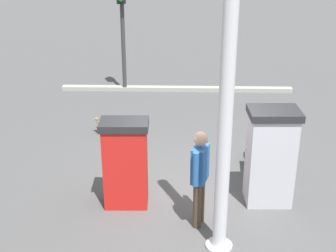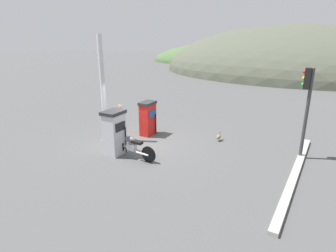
{
  "view_description": "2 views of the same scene",
  "coord_description": "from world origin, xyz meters",
  "px_view_note": "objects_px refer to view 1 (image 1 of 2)",
  "views": [
    {
      "loc": [
        -7.09,
        0.78,
        4.29
      ],
      "look_at": [
        0.41,
        0.48,
        1.19
      ],
      "focal_mm": 49.03,
      "sensor_mm": 36.0,
      "label": 1
    },
    {
      "loc": [
        6.16,
        -9.28,
        4.37
      ],
      "look_at": [
        1.17,
        0.53,
        0.82
      ],
      "focal_mm": 30.28,
      "sensor_mm": 36.0,
      "label": 2
    }
  ],
  "objects_px": {
    "wandering_duck": "(103,126)",
    "fuel_pump_near": "(270,156)",
    "roadside_traffic_light": "(122,14)",
    "motorcycle_near_pump": "(257,158)",
    "fuel_pump_far": "(125,163)",
    "canopy_support_pole": "(226,113)",
    "attendant_person": "(200,173)"
  },
  "relations": [
    {
      "from": "attendant_person",
      "to": "roadside_traffic_light",
      "type": "distance_m",
      "value": 7.22
    },
    {
      "from": "motorcycle_near_pump",
      "to": "roadside_traffic_light",
      "type": "height_order",
      "value": "roadside_traffic_light"
    },
    {
      "from": "fuel_pump_near",
      "to": "roadside_traffic_light",
      "type": "height_order",
      "value": "roadside_traffic_light"
    },
    {
      "from": "motorcycle_near_pump",
      "to": "wandering_duck",
      "type": "distance_m",
      "value": 3.93
    },
    {
      "from": "motorcycle_near_pump",
      "to": "canopy_support_pole",
      "type": "relative_size",
      "value": 0.47
    },
    {
      "from": "fuel_pump_near",
      "to": "attendant_person",
      "type": "distance_m",
      "value": 1.42
    },
    {
      "from": "fuel_pump_near",
      "to": "canopy_support_pole",
      "type": "xyz_separation_m",
      "value": [
        -1.26,
        1.02,
        1.27
      ]
    },
    {
      "from": "fuel_pump_far",
      "to": "motorcycle_near_pump",
      "type": "relative_size",
      "value": 0.74
    },
    {
      "from": "fuel_pump_near",
      "to": "attendant_person",
      "type": "bearing_deg",
      "value": 117.14
    },
    {
      "from": "fuel_pump_near",
      "to": "roadside_traffic_light",
      "type": "xyz_separation_m",
      "value": [
        6.28,
        2.78,
        1.41
      ]
    },
    {
      "from": "motorcycle_near_pump",
      "to": "wandering_duck",
      "type": "relative_size",
      "value": 5.13
    },
    {
      "from": "attendant_person",
      "to": "canopy_support_pole",
      "type": "distance_m",
      "value": 1.39
    },
    {
      "from": "fuel_pump_far",
      "to": "attendant_person",
      "type": "distance_m",
      "value": 1.35
    },
    {
      "from": "fuel_pump_near",
      "to": "motorcycle_near_pump",
      "type": "relative_size",
      "value": 0.82
    },
    {
      "from": "wandering_duck",
      "to": "canopy_support_pole",
      "type": "distance_m",
      "value": 5.24
    },
    {
      "from": "fuel_pump_far",
      "to": "motorcycle_near_pump",
      "type": "distance_m",
      "value": 2.55
    },
    {
      "from": "fuel_pump_near",
      "to": "canopy_support_pole",
      "type": "relative_size",
      "value": 0.39
    },
    {
      "from": "roadside_traffic_light",
      "to": "wandering_duck",
      "type": "bearing_deg",
      "value": 173.38
    },
    {
      "from": "roadside_traffic_light",
      "to": "motorcycle_near_pump",
      "type": "bearing_deg",
      "value": -153.54
    },
    {
      "from": "attendant_person",
      "to": "wandering_duck",
      "type": "bearing_deg",
      "value": 26.55
    },
    {
      "from": "attendant_person",
      "to": "roadside_traffic_light",
      "type": "xyz_separation_m",
      "value": [
        6.93,
        1.52,
        1.36
      ]
    },
    {
      "from": "motorcycle_near_pump",
      "to": "roadside_traffic_light",
      "type": "bearing_deg",
      "value": 26.46
    },
    {
      "from": "fuel_pump_near",
      "to": "motorcycle_near_pump",
      "type": "xyz_separation_m",
      "value": [
        0.74,
        0.03,
        -0.4
      ]
    },
    {
      "from": "wandering_duck",
      "to": "fuel_pump_near",
      "type": "bearing_deg",
      "value": -134.73
    },
    {
      "from": "motorcycle_near_pump",
      "to": "canopy_support_pole",
      "type": "height_order",
      "value": "canopy_support_pole"
    },
    {
      "from": "attendant_person",
      "to": "fuel_pump_near",
      "type": "bearing_deg",
      "value": -62.86
    },
    {
      "from": "fuel_pump_far",
      "to": "canopy_support_pole",
      "type": "xyz_separation_m",
      "value": [
        -1.26,
        -1.43,
        1.35
      ]
    },
    {
      "from": "fuel_pump_far",
      "to": "roadside_traffic_light",
      "type": "xyz_separation_m",
      "value": [
        6.28,
        0.34,
        1.49
      ]
    },
    {
      "from": "attendant_person",
      "to": "roadside_traffic_light",
      "type": "height_order",
      "value": "roadside_traffic_light"
    },
    {
      "from": "roadside_traffic_light",
      "to": "fuel_pump_near",
      "type": "bearing_deg",
      "value": -156.1
    },
    {
      "from": "motorcycle_near_pump",
      "to": "roadside_traffic_light",
      "type": "distance_m",
      "value": 6.44
    },
    {
      "from": "wandering_duck",
      "to": "roadside_traffic_light",
      "type": "relative_size",
      "value": 0.12
    }
  ]
}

